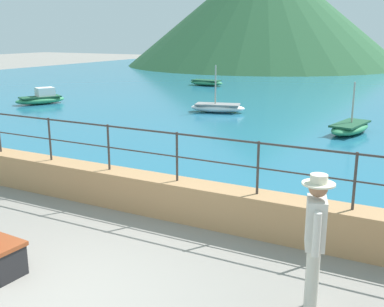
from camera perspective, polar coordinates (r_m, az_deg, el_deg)
ground_plane at (r=6.48m, az=-16.61°, el=-16.83°), size 120.00×120.00×0.00m
promenade_wall at (r=8.63m, az=-1.80°, el=-5.53°), size 20.00×0.56×0.70m
railing at (r=8.35m, az=-1.85°, el=0.70°), size 18.44×0.04×0.90m
lake_water at (r=30.13m, az=20.28°, el=7.32°), size 64.00×44.32×0.06m
hill_main at (r=50.99m, az=8.74°, el=16.97°), size 28.28×28.28×11.40m
person_walking at (r=5.75m, az=14.73°, el=-9.86°), size 0.38×0.55×1.75m
boat_0 at (r=23.33m, az=-17.89°, el=6.42°), size 1.84×2.46×0.76m
boat_1 at (r=16.43m, az=18.69°, el=3.01°), size 1.32×2.43×1.70m
boat_3 at (r=30.23m, az=1.75°, el=8.65°), size 2.35×1.05×0.36m
boat_4 at (r=19.87m, az=3.13°, el=5.62°), size 2.46×1.47×1.96m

